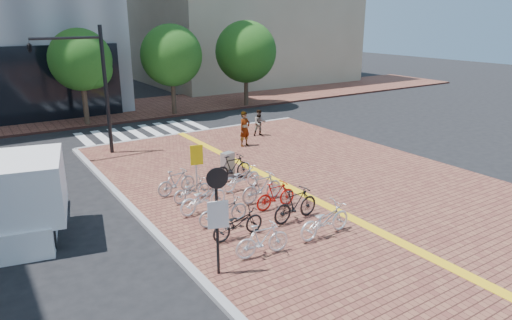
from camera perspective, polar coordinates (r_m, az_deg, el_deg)
ground at (r=16.45m, az=1.43°, el=-6.68°), size 120.00×120.00×0.00m
sidewalk at (r=15.20m, az=22.16°, el=-9.88°), size 14.00×34.00×0.15m
tactile_strip at (r=14.42m, az=19.85°, el=-10.77°), size 0.40×34.00×0.01m
kerb_north at (r=27.75m, az=-7.52°, el=3.46°), size 14.00×0.25×0.15m
far_sidewalk at (r=35.06m, az=-18.46°, el=5.65°), size 70.00×8.00×0.15m
crosswalk at (r=28.65m, az=-13.78°, el=3.41°), size 7.50×4.00×0.01m
street_trees at (r=32.85m, az=-8.78°, el=12.70°), size 16.20×4.60×6.35m
bike_0 at (r=13.20m, az=0.80°, el=-9.93°), size 1.72×0.68×1.01m
bike_1 at (r=14.26m, az=-2.28°, el=-7.88°), size 1.83×0.71×0.95m
bike_2 at (r=15.18m, az=-4.14°, el=-6.32°), size 1.79×0.65×0.94m
bike_3 at (r=16.16m, az=-6.62°, el=-4.70°), size 2.03×0.99×1.02m
bike_4 at (r=17.19m, az=-8.03°, el=-3.67°), size 1.69×0.84×0.85m
bike_5 at (r=17.84m, az=-9.92°, el=-2.73°), size 1.69×0.68×0.99m
bike_6 at (r=14.47m, az=8.60°, el=-7.44°), size 2.05×0.80×1.06m
bike_7 at (r=15.41m, az=4.99°, el=-5.56°), size 1.93×0.70×1.14m
bike_8 at (r=16.32m, az=2.48°, el=-4.42°), size 1.65×0.48×0.99m
bike_9 at (r=16.92m, az=0.76°, el=-3.42°), size 1.84×0.62×1.09m
bike_10 at (r=18.10m, az=-1.87°, el=-2.21°), size 1.91×0.88×0.97m
bike_11 at (r=19.11m, az=-2.93°, el=-0.96°), size 1.82×0.59×1.08m
pedestrian_a at (r=24.10m, az=-1.42°, el=3.91°), size 0.76×0.58×1.85m
pedestrian_b at (r=26.25m, az=0.46°, el=4.67°), size 0.88×0.78×1.52m
utility_box at (r=19.43m, az=-3.55°, el=-0.63°), size 0.58×0.47×1.10m
yellow_sign at (r=17.93m, az=-7.47°, el=0.12°), size 0.50×0.17×1.84m
notice_sign at (r=11.74m, az=-4.84°, el=-6.08°), size 0.54×0.21×3.01m
traffic_light_pole at (r=23.15m, az=-21.98°, el=10.59°), size 3.34×1.29×6.22m
box_truck at (r=16.44m, az=-27.42°, el=-4.00°), size 2.94×4.95×2.68m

